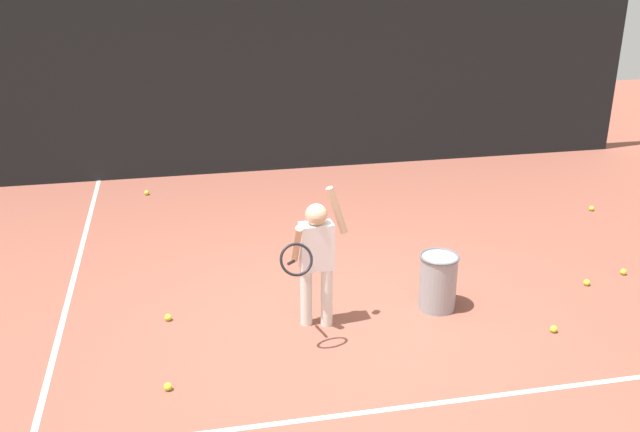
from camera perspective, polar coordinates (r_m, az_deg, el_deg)
name	(u,v)px	position (r m, az deg, el deg)	size (l,w,h in m)	color
ground_plane	(349,322)	(6.84, 2.30, -8.42)	(20.00, 20.00, 0.00)	brown
court_line_baseline	(390,409)	(5.75, 5.57, -15.05)	(9.00, 0.05, 0.00)	white
court_line_sideline	(68,299)	(7.65, -19.39, -6.23)	(0.05, 9.00, 0.00)	white
back_fence_windscreen	(274,43)	(10.67, -3.70, 13.59)	(11.18, 0.08, 3.84)	black
fence_post_1	(145,40)	(10.63, -13.76, 13.41)	(0.09, 0.09, 3.99)	slate
fence_post_2	(393,34)	(11.11, 5.83, 14.24)	(0.09, 0.09, 3.99)	slate
fence_post_3	(612,27)	(12.66, 22.22, 13.72)	(0.09, 0.09, 3.99)	slate
tennis_player	(316,255)	(6.45, -0.35, -3.09)	(0.70, 0.60, 1.35)	silver
ball_hopper	(438,281)	(7.03, 9.36, -5.14)	(0.38, 0.38, 0.56)	gray
tennis_ball_1	(587,282)	(7.97, 20.46, -4.98)	(0.07, 0.07, 0.07)	#CCE033
tennis_ball_3	(168,387)	(6.03, -12.01, -13.14)	(0.07, 0.07, 0.07)	#CCE033
tennis_ball_4	(592,208)	(10.07, 20.80, 0.58)	(0.07, 0.07, 0.07)	#CCE033
tennis_ball_5	(147,193)	(10.27, -13.63, 1.81)	(0.07, 0.07, 0.07)	#CCE033
tennis_ball_6	(168,317)	(6.99, -11.99, -7.89)	(0.07, 0.07, 0.07)	#CCE033
tennis_ball_7	(554,329)	(7.00, 18.10, -8.54)	(0.07, 0.07, 0.07)	#CCE033
tennis_ball_8	(624,272)	(8.36, 23.00, -4.11)	(0.07, 0.07, 0.07)	#CCE033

